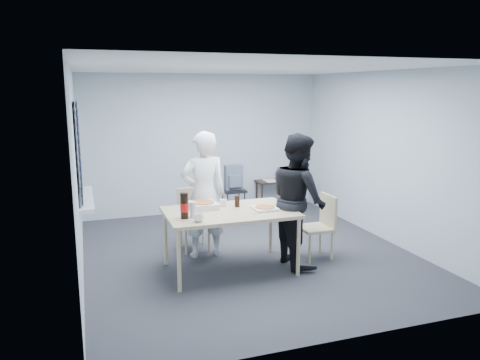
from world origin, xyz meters
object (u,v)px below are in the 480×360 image
object	(u,v)px
chair_far	(193,214)
stool	(233,195)
chair_right	(321,222)
backpack	(234,178)
mug_a	(199,218)
mug_b	(224,203)
dining_table	(230,215)
soda_bottle	(184,206)
person_white	(204,195)
person_black	(298,200)
side_table	(277,184)

from	to	relation	value
chair_far	stool	xyz separation A→B (m)	(1.04, 1.28, -0.07)
chair_right	backpack	distance (m)	2.32
backpack	chair_right	bearing A→B (deg)	-59.72
mug_a	mug_b	size ratio (longest dim) A/B	1.23
backpack	dining_table	bearing A→B (deg)	-92.73
mug_a	soda_bottle	world-z (taller)	soda_bottle
dining_table	chair_right	world-z (taller)	chair_right
person_white	backpack	distance (m)	1.92
mug_a	chair_far	bearing A→B (deg)	79.85
person_white	soda_bottle	world-z (taller)	person_white
dining_table	stool	bearing A→B (deg)	71.02
mug_a	person_white	bearing A→B (deg)	72.25
chair_far	stool	world-z (taller)	chair_far
chair_right	person_black	bearing A→B (deg)	-166.65
person_white	soda_bottle	xyz separation A→B (m)	(-0.44, -0.79, 0.06)
chair_right	stool	bearing A→B (deg)	103.84
stool	mug_b	xyz separation A→B (m)	(-0.80, -2.05, 0.40)
person_black	backpack	bearing A→B (deg)	3.51
soda_bottle	chair_right	bearing A→B (deg)	5.92
mug_b	soda_bottle	world-z (taller)	soda_bottle
dining_table	mug_a	xyz separation A→B (m)	(-0.49, -0.35, 0.11)
chair_far	person_white	xyz separation A→B (m)	(0.07, -0.39, 0.37)
chair_far	side_table	xyz separation A→B (m)	(2.10, 1.77, -0.03)
backpack	chair_far	bearing A→B (deg)	-112.93
person_black	soda_bottle	size ratio (longest dim) A/B	5.58
dining_table	chair_right	bearing A→B (deg)	1.71
chair_right	mug_a	size ratio (longest dim) A/B	7.24
chair_far	chair_right	size ratio (longest dim) A/B	1.00
chair_far	side_table	bearing A→B (deg)	40.03
person_black	soda_bottle	world-z (taller)	person_black
side_table	chair_far	bearing A→B (deg)	-139.97
person_white	side_table	size ratio (longest dim) A/B	2.11
chair_far	chair_right	distance (m)	1.87
chair_right	stool	distance (m)	2.32
mug_b	chair_right	bearing A→B (deg)	-8.83
side_table	person_black	bearing A→B (deg)	-108.00
backpack	person_black	bearing A→B (deg)	-70.13
dining_table	soda_bottle	bearing A→B (deg)	-165.24
side_table	backpack	world-z (taller)	backpack
chair_right	chair_far	bearing A→B (deg)	148.60
side_table	stool	xyz separation A→B (m)	(-1.07, -0.49, -0.04)
soda_bottle	mug_b	bearing A→B (deg)	33.97
chair_far	mug_b	bearing A→B (deg)	-72.42
dining_table	mug_b	distance (m)	0.27
dining_table	side_table	xyz separation A→B (m)	(1.86, 2.78, -0.26)
chair_right	person_white	distance (m)	1.68
dining_table	person_white	bearing A→B (deg)	106.11
person_black	backpack	xyz separation A→B (m)	(-0.14, 2.34, -0.12)
side_table	backpack	xyz separation A→B (m)	(-1.07, -0.50, 0.29)
chair_far	side_table	world-z (taller)	chair_far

